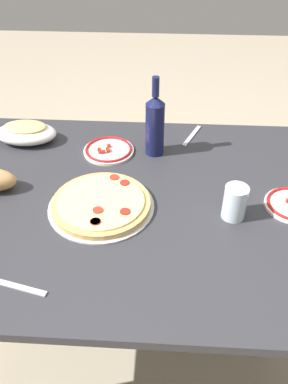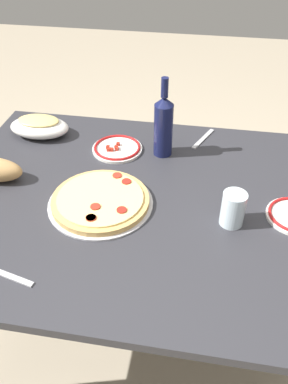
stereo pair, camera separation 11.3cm
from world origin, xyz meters
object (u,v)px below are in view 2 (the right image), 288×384
baked_pasta_dish (39,126)px  wine_bottle (163,125)px  pepperoni_pizza (100,201)px  water_glass (233,209)px  side_plate_near (117,148)px  dining_table (144,221)px

baked_pasta_dish → wine_bottle: 0.52m
pepperoni_pizza → water_glass: water_glass is taller
water_glass → pepperoni_pizza: bearing=177.7°
wine_bottle → side_plate_near: bearing=-177.2°
baked_pasta_dish → side_plate_near: 0.34m
pepperoni_pizza → wine_bottle: wine_bottle is taller
baked_pasta_dish → water_glass: (0.77, -0.40, 0.01)m
water_glass → side_plate_near: 0.55m
baked_pasta_dish → side_plate_near: bearing=-10.1°
pepperoni_pizza → wine_bottle: (0.16, 0.33, 0.11)m
dining_table → water_glass: (0.28, -0.07, 0.16)m
wine_bottle → water_glass: 0.44m
pepperoni_pizza → wine_bottle: bearing=64.7°
water_glass → side_plate_near: (-0.43, 0.34, -0.05)m
dining_table → baked_pasta_dish: size_ratio=5.63×
pepperoni_pizza → water_glass: size_ratio=3.04×
pepperoni_pizza → baked_pasta_dish: (-0.35, 0.38, 0.03)m
dining_table → side_plate_near: 0.33m
pepperoni_pizza → baked_pasta_dish: bearing=132.6°
baked_pasta_dish → side_plate_near: baked_pasta_dish is taller
dining_table → pepperoni_pizza: (-0.13, -0.05, 0.11)m
dining_table → wine_bottle: wine_bottle is taller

